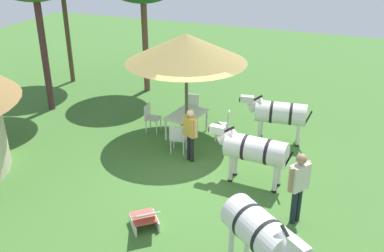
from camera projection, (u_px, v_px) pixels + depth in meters
The scene contains 13 objects.
ground_plane at pixel (195, 171), 12.08m from camera, with size 36.00×36.00×0.00m, color #406E2E.
shade_umbrella at pixel (186, 48), 12.92m from camera, with size 3.64×3.64×3.27m.
patio_dining_table at pixel (187, 116), 13.84m from camera, with size 1.48×1.08×0.74m.
patio_chair_west_end at pixel (150, 116), 14.21m from camera, with size 0.47×0.46×0.90m.
patio_chair_near_lawn at pixel (178, 137), 12.82m from camera, with size 0.49×0.50×0.90m.
patio_chair_east_end at pixel (225, 124), 13.67m from camera, with size 0.50×0.49×0.90m.
patio_chair_near_hut at pixel (192, 106), 14.99m from camera, with size 0.51×0.52×0.90m.
guest_beside_umbrella at pixel (190, 130), 12.24m from camera, with size 0.39×0.49×1.57m.
standing_watcher at pixel (299, 182), 9.63m from camera, with size 0.54×0.44×1.74m.
striped_lounge_chair at pixel (145, 219), 9.74m from camera, with size 0.94×0.91×0.67m.
zebra_nearest_camera at pixel (260, 232), 8.04m from camera, with size 1.57×1.81×1.61m.
zebra_by_umbrella at pixel (279, 113), 13.35m from camera, with size 0.81×2.20×1.47m.
zebra_toward_hut at pixel (254, 150), 11.15m from camera, with size 0.76×2.25×1.51m.
Camera 1 is at (-9.74, -3.72, 6.22)m, focal length 41.36 mm.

